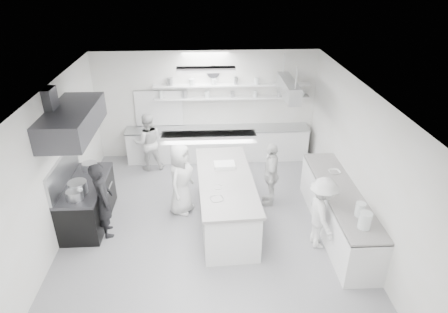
{
  "coord_description": "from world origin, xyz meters",
  "views": [
    {
      "loc": [
        -0.04,
        -6.67,
        5.14
      ],
      "look_at": [
        0.34,
        0.6,
        1.39
      ],
      "focal_mm": 31.14,
      "sensor_mm": 36.0,
      "label": 1
    }
  ],
  "objects_px": {
    "prep_island": "(226,201)",
    "cook_back": "(148,142)",
    "cook_stove": "(103,200)",
    "stove": "(88,203)",
    "right_counter": "(338,211)",
    "back_counter": "(218,144)"
  },
  "relations": [
    {
      "from": "prep_island",
      "to": "cook_back",
      "type": "bearing_deg",
      "value": 124.72
    },
    {
      "from": "cook_back",
      "to": "prep_island",
      "type": "bearing_deg",
      "value": 117.19
    },
    {
      "from": "cook_back",
      "to": "cook_stove",
      "type": "bearing_deg",
      "value": 68.08
    },
    {
      "from": "stove",
      "to": "right_counter",
      "type": "bearing_deg",
      "value": -6.52
    },
    {
      "from": "cook_stove",
      "to": "prep_island",
      "type": "bearing_deg",
      "value": -104.06
    },
    {
      "from": "right_counter",
      "to": "prep_island",
      "type": "height_order",
      "value": "prep_island"
    },
    {
      "from": "back_counter",
      "to": "cook_back",
      "type": "distance_m",
      "value": 1.95
    },
    {
      "from": "stove",
      "to": "back_counter",
      "type": "bearing_deg",
      "value": 43.99
    },
    {
      "from": "prep_island",
      "to": "cook_back",
      "type": "height_order",
      "value": "cook_back"
    },
    {
      "from": "right_counter",
      "to": "cook_back",
      "type": "distance_m",
      "value": 5.14
    },
    {
      "from": "right_counter",
      "to": "cook_stove",
      "type": "distance_m",
      "value": 4.79
    },
    {
      "from": "right_counter",
      "to": "prep_island",
      "type": "bearing_deg",
      "value": 169.25
    },
    {
      "from": "prep_island",
      "to": "cook_back",
      "type": "distance_m",
      "value": 3.15
    },
    {
      "from": "right_counter",
      "to": "cook_back",
      "type": "xyz_separation_m",
      "value": [
        -4.22,
        2.92,
        0.32
      ]
    },
    {
      "from": "cook_stove",
      "to": "cook_back",
      "type": "xyz_separation_m",
      "value": [
        0.56,
        2.77,
        -0.03
      ]
    },
    {
      "from": "back_counter",
      "to": "right_counter",
      "type": "bearing_deg",
      "value": -55.35
    },
    {
      "from": "cook_stove",
      "to": "right_counter",
      "type": "bearing_deg",
      "value": -112.42
    },
    {
      "from": "prep_island",
      "to": "cook_back",
      "type": "relative_size",
      "value": 1.77
    },
    {
      "from": "right_counter",
      "to": "prep_island",
      "type": "relative_size",
      "value": 1.18
    },
    {
      "from": "prep_island",
      "to": "cook_stove",
      "type": "xyz_separation_m",
      "value": [
        -2.48,
        -0.28,
        0.3
      ]
    },
    {
      "from": "back_counter",
      "to": "cook_back",
      "type": "bearing_deg",
      "value": -165.62
    },
    {
      "from": "stove",
      "to": "right_counter",
      "type": "distance_m",
      "value": 5.28
    }
  ]
}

